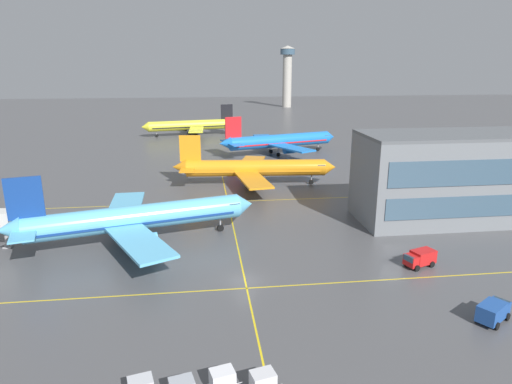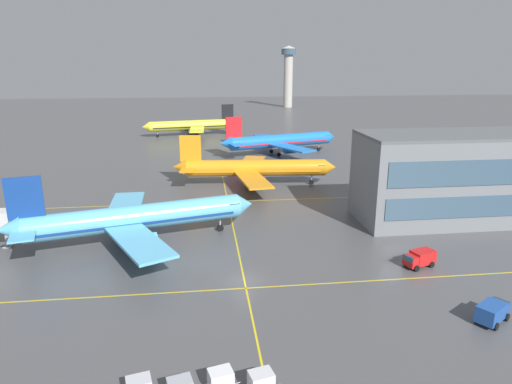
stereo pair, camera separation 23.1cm
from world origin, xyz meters
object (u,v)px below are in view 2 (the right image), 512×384
(baggage_cart_row_fourth, at_px, (261,382))
(control_tower, at_px, (288,72))
(airliner_second_row, at_px, (254,168))
(airliner_third_row, at_px, (280,141))
(airliner_front_gate, at_px, (134,218))
(service_truck_catering, at_px, (493,311))
(baggage_cart_row_middle, at_px, (221,380))
(service_truck_red_van, at_px, (419,258))
(airliner_far_left_stand, at_px, (192,125))

(baggage_cart_row_fourth, xyz_separation_m, control_tower, (47.33, 235.17, 19.32))
(airliner_second_row, xyz_separation_m, control_tower, (40.48, 172.24, 16.62))
(airliner_third_row, distance_m, control_tower, 143.72)
(airliner_front_gate, height_order, service_truck_catering, airliner_front_gate)
(baggage_cart_row_middle, bearing_deg, baggage_cart_row_fourth, -11.30)
(airliner_third_row, xyz_separation_m, control_tower, (29.24, 139.75, 16.46))
(baggage_cart_row_fourth, bearing_deg, service_truck_red_van, 41.26)
(airliner_second_row, bearing_deg, baggage_cart_row_fourth, -96.21)
(service_truck_red_van, distance_m, service_truck_catering, 13.17)
(service_truck_red_van, xyz_separation_m, service_truck_catering, (1.33, -13.10, 0.00))
(airliner_front_gate, distance_m, airliner_third_row, 70.12)
(control_tower, bearing_deg, airliner_front_gate, -106.89)
(airliner_third_row, bearing_deg, control_tower, 78.18)
(service_truck_catering, bearing_deg, airliner_far_left_stand, 104.17)
(airliner_front_gate, xyz_separation_m, baggage_cart_row_middle, (10.86, -32.45, -2.81))
(service_truck_catering, relative_size, baggage_cart_row_fourth, 1.55)
(airliner_second_row, distance_m, service_truck_red_van, 45.63)
(airliner_third_row, bearing_deg, airliner_second_row, -109.08)
(airliner_front_gate, xyz_separation_m, airliner_third_row, (32.12, 62.33, 0.05))
(airliner_third_row, xyz_separation_m, baggage_cart_row_middle, (-21.27, -94.78, -2.87))
(airliner_front_gate, bearing_deg, baggage_cart_row_fourth, -67.01)
(airliner_third_row, relative_size, service_truck_red_van, 7.99)
(airliner_front_gate, bearing_deg, service_truck_catering, -33.67)
(airliner_far_left_stand, distance_m, control_tower, 116.64)
(airliner_front_gate, bearing_deg, service_truck_red_van, -18.72)
(baggage_cart_row_fourth, bearing_deg, baggage_cart_row_middle, 168.70)
(airliner_far_left_stand, bearing_deg, service_truck_red_van, -74.89)
(baggage_cart_row_fourth, bearing_deg, airliner_second_row, 83.79)
(airliner_front_gate, height_order, baggage_cart_row_fourth, airliner_front_gate)
(service_truck_catering, xyz_separation_m, baggage_cart_row_middle, (-27.80, -6.70, -0.17))
(baggage_cart_row_middle, bearing_deg, control_tower, 77.85)
(baggage_cart_row_fourth, bearing_deg, airliner_front_gate, 112.99)
(airliner_front_gate, height_order, airliner_third_row, airliner_third_row)
(airliner_front_gate, height_order, airliner_second_row, airliner_front_gate)
(airliner_second_row, xyz_separation_m, service_truck_catering, (17.78, -55.59, -2.53))
(baggage_cart_row_fourth, bearing_deg, airliner_far_left_stand, 93.10)
(airliner_front_gate, bearing_deg, airliner_second_row, 55.01)
(airliner_far_left_stand, xyz_separation_m, baggage_cart_row_fourth, (7.22, -133.42, -2.67))
(airliner_third_row, bearing_deg, baggage_cart_row_middle, -102.65)
(airliner_second_row, height_order, baggage_cart_row_middle, airliner_second_row)
(airliner_front_gate, bearing_deg, baggage_cart_row_middle, -71.50)
(service_truck_red_van, relative_size, service_truck_catering, 1.01)
(airliner_second_row, distance_m, baggage_cart_row_fourth, 63.35)
(airliner_third_row, distance_m, service_truck_catering, 88.37)
(airliner_far_left_stand, distance_m, service_truck_catering, 130.07)
(airliner_far_left_stand, height_order, service_truck_catering, airliner_far_left_stand)
(airliner_second_row, height_order, service_truck_red_van, airliner_second_row)
(baggage_cart_row_middle, bearing_deg, airliner_third_row, 77.35)
(airliner_front_gate, height_order, baggage_cart_row_middle, airliner_front_gate)
(airliner_third_row, relative_size, airliner_far_left_stand, 1.04)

